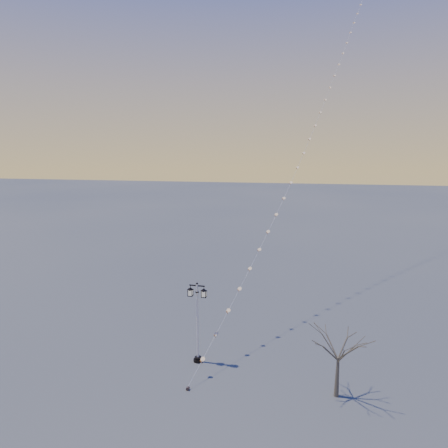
# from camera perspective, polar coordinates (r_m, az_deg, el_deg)

# --- Properties ---
(ground) EXTENTS (300.00, 300.00, 0.00)m
(ground) POSITION_cam_1_polar(r_m,az_deg,el_deg) (27.77, -2.55, -21.23)
(ground) COLOR #515351
(ground) RESTS_ON ground
(street_lamp) EXTENTS (1.45, 0.64, 5.72)m
(street_lamp) POSITION_cam_1_polar(r_m,az_deg,el_deg) (28.73, -3.70, -12.95)
(street_lamp) COLOR black
(street_lamp) RESTS_ON ground
(bare_tree) EXTENTS (2.75, 2.75, 4.57)m
(bare_tree) POSITION_cam_1_polar(r_m,az_deg,el_deg) (25.90, 15.65, -16.10)
(bare_tree) COLOR brown
(bare_tree) RESTS_ON ground
(kite_train) EXTENTS (14.34, 44.14, 36.05)m
(kite_train) POSITION_cam_1_polar(r_m,az_deg,el_deg) (43.87, 11.93, 14.67)
(kite_train) COLOR #33251F
(kite_train) RESTS_ON ground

